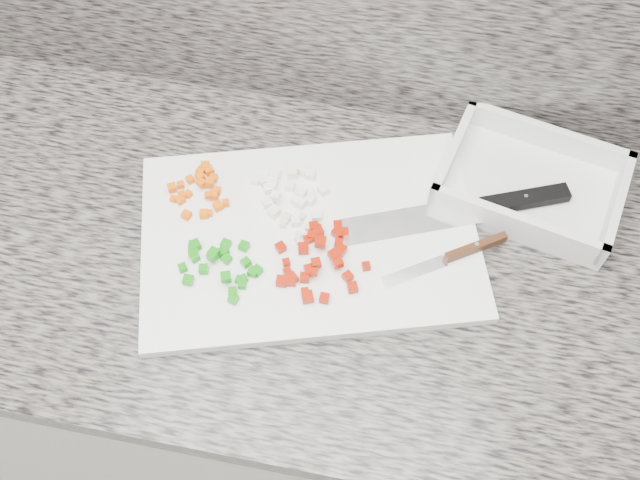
{
  "coord_description": "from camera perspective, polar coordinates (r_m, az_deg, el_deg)",
  "views": [
    {
      "loc": [
        0.17,
        0.92,
        1.83
      ],
      "look_at": [
        0.07,
        1.44,
        0.94
      ],
      "focal_mm": 40.0,
      "sensor_mm": 36.0,
      "label": 1
    }
  ],
  "objects": [
    {
      "name": "carrot_pile",
      "position": [
        1.12,
        -9.54,
        4.08
      ],
      "size": [
        0.1,
        0.11,
        0.02
      ],
      "color": "#EC5D05",
      "rests_on": "cutting_board"
    },
    {
      "name": "garlic_pile",
      "position": [
        1.07,
        -1.98,
        1.12
      ],
      "size": [
        0.05,
        0.06,
        0.01
      ],
      "color": "beige",
      "rests_on": "cutting_board"
    },
    {
      "name": "tray",
      "position": [
        1.16,
        16.44,
        4.27
      ],
      "size": [
        0.31,
        0.25,
        0.06
      ],
      "rotation": [
        0.0,
        0.0,
        -0.23
      ],
      "color": "silver",
      "rests_on": "countertop"
    },
    {
      "name": "red_pepper_pile",
      "position": [
        1.04,
        -0.13,
        -1.43
      ],
      "size": [
        0.15,
        0.14,
        0.02
      ],
      "color": "#A01502",
      "rests_on": "cutting_board"
    },
    {
      "name": "cutting_board",
      "position": [
        1.08,
        -0.84,
        0.3
      ],
      "size": [
        0.58,
        0.47,
        0.02
      ],
      "primitive_type": "cube",
      "rotation": [
        0.0,
        0.0,
        0.3
      ],
      "color": "white",
      "rests_on": "countertop"
    },
    {
      "name": "green_pepper_pile",
      "position": [
        1.04,
        -8.11,
        -1.83
      ],
      "size": [
        0.12,
        0.1,
        0.02
      ],
      "color": "#12830B",
      "rests_on": "cutting_board"
    },
    {
      "name": "chef_knife",
      "position": [
        1.12,
        13.14,
        2.6
      ],
      "size": [
        0.34,
        0.17,
        0.02
      ],
      "rotation": [
        0.0,
        0.0,
        0.39
      ],
      "color": "white",
      "rests_on": "cutting_board"
    },
    {
      "name": "onion_pile",
      "position": [
        1.1,
        -2.52,
        4.07
      ],
      "size": [
        0.12,
        0.12,
        0.02
      ],
      "color": "white",
      "rests_on": "cutting_board"
    },
    {
      "name": "cabinet",
      "position": [
        1.5,
        -2.68,
        -9.42
      ],
      "size": [
        3.92,
        0.62,
        0.86
      ],
      "primitive_type": "cube",
      "color": "silver",
      "rests_on": "ground"
    },
    {
      "name": "countertop",
      "position": [
        1.1,
        -3.62,
        -0.87
      ],
      "size": [
        3.96,
        0.64,
        0.04
      ],
      "primitive_type": "cube",
      "color": "#635E57",
      "rests_on": "cabinet"
    },
    {
      "name": "paring_knife",
      "position": [
        1.06,
        11.15,
        -1.07
      ],
      "size": [
        0.17,
        0.12,
        0.02
      ],
      "rotation": [
        0.0,
        0.0,
        0.58
      ],
      "color": "white",
      "rests_on": "cutting_board"
    }
  ]
}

